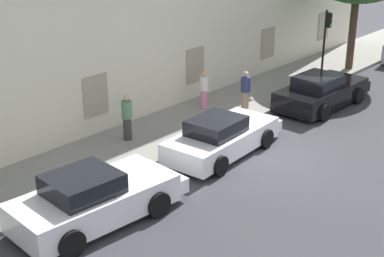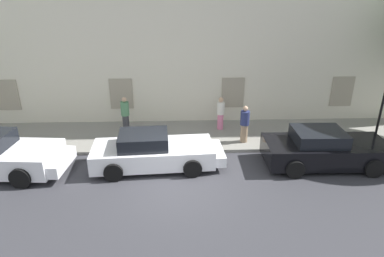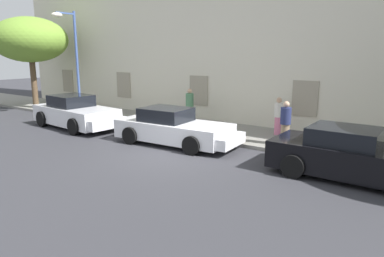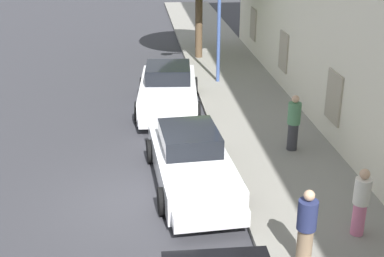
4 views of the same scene
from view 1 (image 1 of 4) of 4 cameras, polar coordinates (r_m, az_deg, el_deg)
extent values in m
plane|color=#333338|center=(19.70, 7.72, -2.76)|extent=(80.00, 80.00, 0.00)
cube|color=gray|center=(21.98, -1.09, 0.30)|extent=(60.00, 3.39, 0.14)
cube|color=#9E937F|center=(20.86, -9.59, 3.26)|extent=(1.10, 0.06, 1.50)
cube|color=#9E937F|center=(24.49, 0.32, 6.33)|extent=(1.10, 0.06, 1.50)
cube|color=#9E937F|center=(28.70, 7.57, 8.44)|extent=(1.10, 0.06, 1.50)
cube|color=#9E937F|center=(33.27, 12.95, 9.91)|extent=(1.10, 0.06, 1.50)
cube|color=white|center=(15.68, -9.68, -7.24)|extent=(4.64, 2.33, 0.79)
cube|color=black|center=(15.21, -10.88, -5.45)|extent=(1.92, 1.72, 0.53)
cube|color=white|center=(16.76, -4.10, -5.34)|extent=(1.49, 1.91, 0.44)
cylinder|color=black|center=(17.20, -7.71, -5.20)|extent=(0.75, 0.30, 0.74)
cylinder|color=black|center=(15.82, -3.40, -7.56)|extent=(0.75, 0.30, 0.74)
cylinder|color=black|center=(15.94, -15.83, -8.21)|extent=(0.75, 0.30, 0.74)
cylinder|color=black|center=(14.44, -11.96, -11.18)|extent=(0.75, 0.30, 0.74)
cube|color=white|center=(19.53, 2.99, -1.11)|extent=(4.64, 2.10, 0.70)
cube|color=black|center=(19.04, 2.43, 0.27)|extent=(1.90, 1.57, 0.51)
cube|color=white|center=(21.11, 6.09, 0.34)|extent=(1.46, 1.76, 0.39)
cylinder|color=black|center=(21.15, 3.14, 0.16)|extent=(0.69, 0.28, 0.68)
cylinder|color=black|center=(20.25, 7.38, -1.00)|extent=(0.69, 0.28, 0.68)
cylinder|color=black|center=(19.08, -1.70, -2.28)|extent=(0.69, 0.28, 0.68)
cylinder|color=black|center=(18.08, 2.78, -3.73)|extent=(0.69, 0.28, 0.68)
cube|color=black|center=(24.68, 12.77, 3.38)|extent=(4.66, 2.00, 0.80)
cube|color=black|center=(24.20, 12.47, 4.63)|extent=(1.88, 1.57, 0.48)
cube|color=black|center=(26.43, 14.98, 4.17)|extent=(1.42, 1.79, 0.44)
cylinder|color=black|center=(26.39, 12.50, 4.10)|extent=(0.68, 0.25, 0.68)
cylinder|color=black|center=(25.55, 16.21, 3.15)|extent=(0.68, 0.25, 0.68)
cylinder|color=black|center=(24.05, 9.02, 2.62)|extent=(0.68, 0.25, 0.68)
cylinder|color=black|center=(23.12, 12.98, 1.54)|extent=(0.68, 0.25, 0.68)
cylinder|color=#473323|center=(30.02, 15.70, 9.29)|extent=(0.37, 0.37, 3.81)
cylinder|color=black|center=(27.52, 13.00, 7.99)|extent=(0.10, 0.10, 3.37)
cube|color=black|center=(27.20, 13.48, 10.46)|extent=(0.22, 0.20, 0.66)
sphere|color=black|center=(27.11, 13.72, 10.85)|extent=(0.12, 0.12, 0.12)
sphere|color=black|center=(27.15, 13.68, 10.42)|extent=(0.12, 0.12, 0.12)
sphere|color=green|center=(27.19, 13.65, 9.99)|extent=(0.12, 0.12, 0.12)
cylinder|color=#8C7259|center=(23.39, 5.31, 2.77)|extent=(0.41, 0.41, 0.79)
cylinder|color=navy|center=(23.17, 5.37, 4.41)|extent=(0.51, 0.51, 0.61)
sphere|color=tan|center=(23.05, 5.40, 5.42)|extent=(0.22, 0.22, 0.22)
cylinder|color=pink|center=(23.61, 1.19, 2.99)|extent=(0.37, 0.37, 0.75)
cylinder|color=silver|center=(23.41, 1.20, 4.53)|extent=(0.46, 0.46, 0.58)
sphere|color=tan|center=(23.29, 1.21, 5.50)|extent=(0.22, 0.22, 0.22)
cylinder|color=#333338|center=(20.52, -6.45, -0.01)|extent=(0.32, 0.32, 0.82)
cylinder|color=#4C7F59|center=(20.26, -6.54, 1.89)|extent=(0.41, 0.41, 0.63)
sphere|color=tan|center=(20.12, -6.59, 3.05)|extent=(0.22, 0.22, 0.22)
camera|label=2|loc=(15.30, 43.26, 9.50)|focal=31.62mm
camera|label=3|loc=(22.95, 38.88, 5.33)|focal=32.83mm
camera|label=4|loc=(28.08, 21.91, 17.20)|focal=48.87mm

